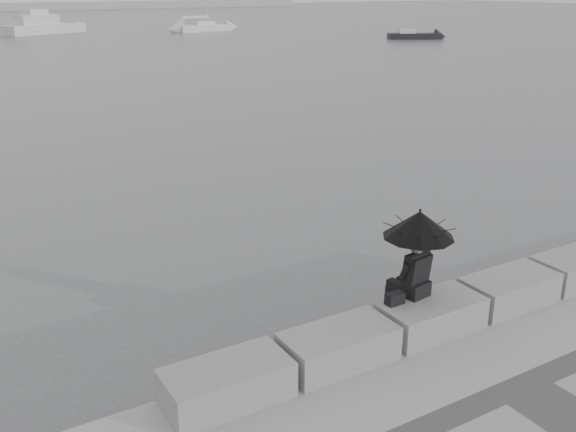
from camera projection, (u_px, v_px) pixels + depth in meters
ground at (408, 346)px, 10.26m from camera, size 360.00×360.00×0.00m
stone_block_far_left at (227, 384)px, 8.01m from camera, size 1.60×0.80×0.50m
stone_block_left at (338, 347)px, 8.83m from camera, size 1.60×0.80×0.50m
stone_block_centre at (431, 316)px, 9.65m from camera, size 1.60×0.80×0.50m
stone_block_right at (509, 290)px, 10.46m from camera, size 1.60×0.80×0.50m
stone_block_far_right at (576, 268)px, 11.28m from camera, size 1.60×0.80×0.50m
seated_person at (419, 235)px, 9.41m from camera, size 1.07×1.07×1.39m
bag at (395, 299)px, 9.44m from camera, size 0.27×0.16×0.18m
sailboat_right at (203, 27)px, 79.40m from camera, size 7.48×3.42×12.90m
motor_cruiser at (44, 26)px, 75.22m from camera, size 10.02×6.59×4.50m
small_motorboat at (415, 36)px, 68.14m from camera, size 5.71×4.05×1.10m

